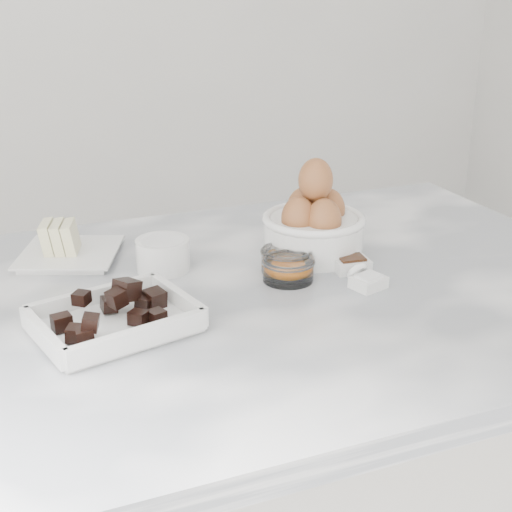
% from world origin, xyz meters
% --- Properties ---
extents(marble_slab, '(1.20, 0.80, 0.04)m').
position_xyz_m(marble_slab, '(0.00, 0.00, 0.92)').
color(marble_slab, silver).
rests_on(marble_slab, cabinet).
extents(chocolate_dish, '(0.24, 0.20, 0.05)m').
position_xyz_m(chocolate_dish, '(-0.22, -0.06, 0.96)').
color(chocolate_dish, white).
rests_on(chocolate_dish, marble_slab).
extents(butter_plate, '(0.21, 0.21, 0.06)m').
position_xyz_m(butter_plate, '(-0.24, 0.23, 0.96)').
color(butter_plate, white).
rests_on(butter_plate, marble_slab).
extents(sugar_ramekin, '(0.09, 0.09, 0.05)m').
position_xyz_m(sugar_ramekin, '(-0.10, 0.12, 0.97)').
color(sugar_ramekin, white).
rests_on(sugar_ramekin, marble_slab).
extents(egg_bowl, '(0.18, 0.18, 0.17)m').
position_xyz_m(egg_bowl, '(0.15, 0.10, 0.99)').
color(egg_bowl, white).
rests_on(egg_bowl, marble_slab).
extents(honey_bowl, '(0.09, 0.09, 0.04)m').
position_xyz_m(honey_bowl, '(0.08, 0.05, 0.96)').
color(honey_bowl, white).
rests_on(honey_bowl, marble_slab).
extents(zest_bowl, '(0.08, 0.08, 0.04)m').
position_xyz_m(zest_bowl, '(0.07, 0.01, 0.96)').
color(zest_bowl, white).
rests_on(zest_bowl, marble_slab).
extents(vanilla_spoon, '(0.06, 0.07, 0.04)m').
position_xyz_m(vanilla_spoon, '(0.18, 0.01, 0.95)').
color(vanilla_spoon, white).
rests_on(vanilla_spoon, marble_slab).
extents(salt_spoon, '(0.06, 0.07, 0.04)m').
position_xyz_m(salt_spoon, '(0.17, -0.06, 0.95)').
color(salt_spoon, white).
rests_on(salt_spoon, marble_slab).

